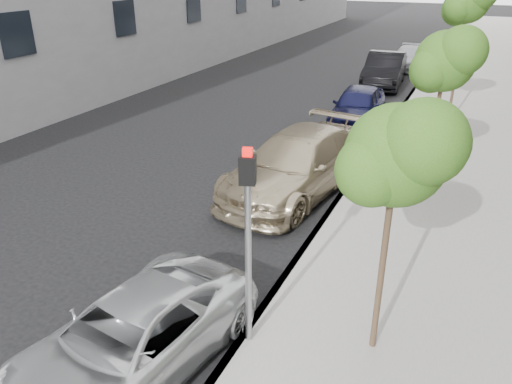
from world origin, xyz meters
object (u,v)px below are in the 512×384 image
Objects in this scene: sedan_rear at (408,58)px; tree_far at (469,1)px; minivan at (130,339)px; suv at (297,164)px; tree_near at (398,155)px; sedan_blue at (358,106)px; sedan_black at (385,70)px; tree_mid at (446,61)px; signal_pole at (248,229)px.

tree_far is at bearing -72.52° from sedan_rear.
tree_far is 12.66m from sedan_rear.
tree_far is at bearing 86.14° from minivan.
sedan_rear is at bearing 99.62° from suv.
tree_near is at bearing -90.00° from tree_far.
sedan_black is (-0.36, 7.03, 0.09)m from sedan_blue.
tree_far is at bearing 90.00° from tree_mid.
signal_pole is at bearing -67.45° from suv.
signal_pole is 0.67× the size of sedan_black.
sedan_blue reaches higher than sedan_rear.
tree_near is at bearing -80.87° from sedan_rear.
signal_pole reaches higher than sedan_blue.
sedan_rear is (-1.40, 25.25, -1.60)m from signal_pole.
tree_far is 9.10m from suv.
tree_near is 6.50m from tree_mid.
tree_near is 0.78× the size of tree_far.
tree_near is 13.05m from tree_far.
sedan_black is at bearing 101.08° from suv.
sedan_rear is at bearing 82.07° from sedan_black.
tree_near is 0.95× the size of tree_mid.
suv is (-3.33, 5.40, -2.62)m from tree_near.
sedan_black is at bearing 90.12° from sedan_blue.
sedan_rear is (-3.33, 18.05, -3.01)m from tree_mid.
sedan_blue is (-3.33, -0.73, -3.84)m from tree_far.
suv is at bearing -92.60° from sedan_black.
tree_mid is 1.30× the size of signal_pole.
tree_near is 24.94m from sedan_rear.
sedan_black reaches higher than minivan.
signal_pole is 6.41m from suv.
minivan is (-3.33, -8.44, -3.01)m from tree_mid.
tree_mid is 9.56m from minivan.
minivan is 0.79× the size of suv.
sedan_blue is (0.00, 6.87, -0.09)m from suv.
tree_near is 1.24× the size of signal_pole.
signal_pole is 20.12m from sedan_black.
suv is 19.15m from sedan_rear.
sedan_black is (-3.68, 19.30, -2.61)m from tree_near.
signal_pole is at bearing -98.01° from tree_far.
tree_near reaches higher than suv.
tree_near is 0.97× the size of sedan_blue.
tree_near is 4.77m from minivan.
tree_mid reaches higher than sedan_black.
tree_far reaches higher than sedan_black.
tree_far is at bearing -63.75° from sedan_black.
signal_pole is at bearing -160.15° from tree_near.
sedan_black is at bearing 106.05° from tree_mid.
tree_far reaches higher than tree_mid.
signal_pole is at bearing -86.61° from sedan_blue.
tree_far is 0.94× the size of suv.
minivan is at bearing -88.58° from sedan_rear.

